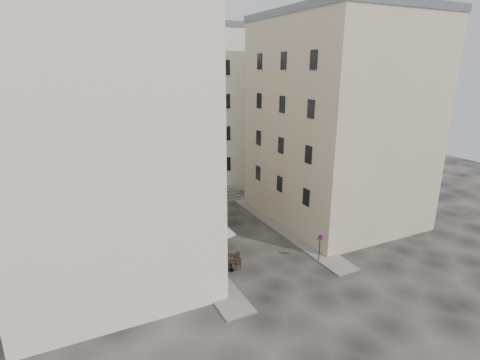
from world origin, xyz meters
TOP-DOWN VIEW (x-y plane):
  - ground at (0.00, 0.00)m, footprint 90.00×90.00m
  - sidewalk_left at (-4.50, 4.00)m, footprint 2.00×22.00m
  - sidewalk_right at (4.50, 3.00)m, footprint 2.00×18.00m
  - building_left at (-10.50, 3.00)m, footprint 12.20×16.20m
  - building_right at (10.50, 3.50)m, footprint 12.20×14.20m
  - building_back at (-1.00, 19.00)m, footprint 18.20×10.20m
  - cafe_storefront at (-4.32, 1.00)m, footprint 1.74×7.30m
  - stone_steps at (0.00, 12.57)m, footprint 9.00×3.15m
  - bollard_near at (-3.25, -1.00)m, footprint 0.12×0.12m
  - bollard_mid at (-3.25, 2.50)m, footprint 0.12×0.12m
  - bollard_far at (-3.25, 6.00)m, footprint 0.12×0.12m
  - no_parking_sign at (3.55, -3.68)m, footprint 0.52×0.11m
  - bistro_table_a at (-2.85, -1.93)m, footprint 1.35×0.63m
  - bistro_table_b at (-2.49, -1.01)m, footprint 1.29×0.60m
  - bistro_table_c at (-3.06, 1.78)m, footprint 1.40×0.65m
  - bistro_table_d at (-2.43, 3.10)m, footprint 1.20×0.56m
  - bistro_table_e at (-3.27, 4.95)m, footprint 1.13×0.53m
  - pedestrian at (-2.83, 3.44)m, footprint 0.85×0.81m

SIDE VIEW (x-z plane):
  - ground at x=0.00m, z-range 0.00..0.00m
  - sidewalk_left at x=-4.50m, z-range 0.00..0.12m
  - sidewalk_right at x=4.50m, z-range 0.00..0.12m
  - stone_steps at x=0.00m, z-range 0.00..0.80m
  - bistro_table_e at x=-3.27m, z-range 0.01..0.81m
  - bistro_table_d at x=-2.43m, z-range 0.01..0.86m
  - bistro_table_b at x=-2.49m, z-range 0.01..0.91m
  - bistro_table_a at x=-2.85m, z-range 0.01..0.96m
  - bistro_table_c at x=-3.06m, z-range 0.01..0.99m
  - bollard_near at x=-3.25m, z-range 0.04..1.02m
  - bollard_mid at x=-3.25m, z-range 0.04..1.02m
  - bollard_far at x=-3.25m, z-range 0.04..1.02m
  - pedestrian at x=-2.83m, z-range 0.00..1.95m
  - no_parking_sign at x=3.55m, z-range 0.47..2.75m
  - cafe_storefront at x=-4.32m, z-range 0.13..3.63m
  - building_right at x=10.50m, z-range 0.01..18.61m
  - building_back at x=-1.00m, z-range 0.01..18.61m
  - building_left at x=-10.50m, z-range 0.01..20.61m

